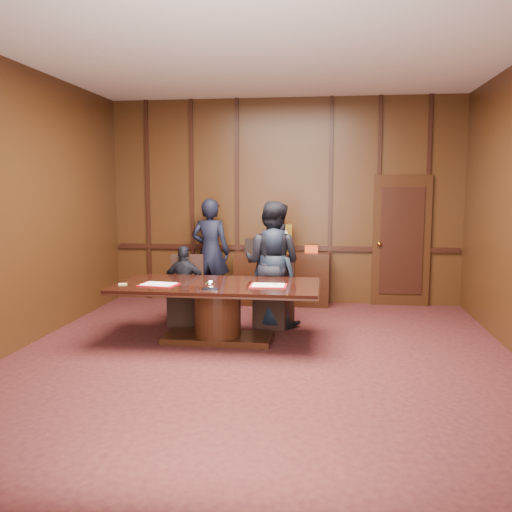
{
  "coord_description": "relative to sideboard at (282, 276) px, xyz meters",
  "views": [
    {
      "loc": [
        0.74,
        -5.84,
        1.99
      ],
      "look_at": [
        -0.22,
        1.52,
        1.05
      ],
      "focal_mm": 38.0,
      "sensor_mm": 36.0,
      "label": 1
    }
  ],
  "objects": [
    {
      "name": "chair_right",
      "position": [
        0.02,
        -1.47,
        -0.19
      ],
      "size": [
        0.58,
        0.58,
        0.99
      ],
      "rotation": [
        0.0,
        0.0,
        -0.23
      ],
      "color": "black",
      "rests_on": "ground"
    },
    {
      "name": "witness_left",
      "position": [
        -1.2,
        -0.19,
        0.42
      ],
      "size": [
        0.7,
        0.5,
        1.81
      ],
      "primitive_type": "imported",
      "rotation": [
        0.0,
        0.0,
        3.03
      ],
      "color": "black",
      "rests_on": "ground"
    },
    {
      "name": "conference_table",
      "position": [
        -0.64,
        -2.35,
        0.02
      ],
      "size": [
        2.62,
        1.32,
        0.76
      ],
      "color": "black",
      "rests_on": "ground"
    },
    {
      "name": "signatory_right",
      "position": [
        0.01,
        -1.55,
        0.23
      ],
      "size": [
        0.81,
        0.66,
        1.43
      ],
      "primitive_type": "imported",
      "rotation": [
        0.0,
        0.0,
        2.8
      ],
      "color": "black",
      "rests_on": "ground"
    },
    {
      "name": "signatory_left",
      "position": [
        -1.29,
        -1.55,
        0.09
      ],
      "size": [
        0.68,
        0.29,
        1.16
      ],
      "primitive_type": "imported",
      "rotation": [
        0.0,
        0.0,
        3.15
      ],
      "color": "black",
      "rests_on": "ground"
    },
    {
      "name": "sideboard",
      "position": [
        0.0,
        0.0,
        0.0
      ],
      "size": [
        1.6,
        0.45,
        1.54
      ],
      "color": "black",
      "rests_on": "ground"
    },
    {
      "name": "chair_left",
      "position": [
        -1.29,
        -1.47,
        -0.19
      ],
      "size": [
        0.53,
        0.53,
        0.99
      ],
      "rotation": [
        0.0,
        0.0,
        0.11
      ],
      "color": "black",
      "rests_on": "ground"
    },
    {
      "name": "witness_right",
      "position": [
        -0.03,
        -1.4,
        0.41
      ],
      "size": [
        1.04,
        0.91,
        1.8
      ],
      "primitive_type": "imported",
      "rotation": [
        0.0,
        0.0,
        2.83
      ],
      "color": "black",
      "rests_on": "ground"
    },
    {
      "name": "folder_right",
      "position": [
        0.03,
        -2.45,
        0.28
      ],
      "size": [
        0.47,
        0.34,
        0.02
      ],
      "rotation": [
        0.0,
        0.0,
        0.02
      ],
      "color": "#9E0E15",
      "rests_on": "conference_table"
    },
    {
      "name": "folder_left",
      "position": [
        -1.36,
        -2.55,
        0.28
      ],
      "size": [
        0.51,
        0.4,
        0.02
      ],
      "rotation": [
        0.0,
        0.0,
        -0.16
      ],
      "color": "#9E0E15",
      "rests_on": "conference_table"
    },
    {
      "name": "room",
      "position": [
        0.07,
        -3.12,
        1.24
      ],
      "size": [
        7.0,
        7.04,
        3.5
      ],
      "color": "black",
      "rests_on": "ground"
    },
    {
      "name": "inkstand",
      "position": [
        -0.64,
        -2.8,
        0.33
      ],
      "size": [
        0.2,
        0.14,
        0.12
      ],
      "color": "white",
      "rests_on": "conference_table"
    },
    {
      "name": "notepad",
      "position": [
        -1.82,
        -2.58,
        0.28
      ],
      "size": [
        0.11,
        0.09,
        0.01
      ],
      "primitive_type": "cube",
      "rotation": [
        0.0,
        0.0,
        0.2
      ],
      "color": "tan",
      "rests_on": "conference_table"
    }
  ]
}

